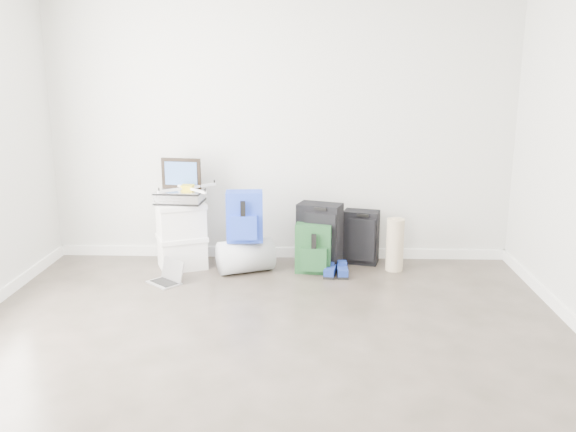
{
  "coord_description": "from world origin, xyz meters",
  "views": [
    {
      "loc": [
        0.29,
        -3.41,
        1.87
      ],
      "look_at": [
        0.1,
        1.9,
        0.57
      ],
      "focal_mm": 38.0,
      "sensor_mm": 36.0,
      "label": 1
    }
  ],
  "objects_px": {
    "boxes_stack": "(182,235)",
    "large_suitcase": "(320,236)",
    "duffel_bag": "(246,256)",
    "briefcase": "(180,197)",
    "carry_on": "(361,237)",
    "laptop": "(168,277)"
  },
  "relations": [
    {
      "from": "boxes_stack",
      "to": "laptop",
      "type": "bearing_deg",
      "value": -118.85
    },
    {
      "from": "large_suitcase",
      "to": "carry_on",
      "type": "bearing_deg",
      "value": 38.97
    },
    {
      "from": "duffel_bag",
      "to": "carry_on",
      "type": "height_order",
      "value": "carry_on"
    },
    {
      "from": "duffel_bag",
      "to": "laptop",
      "type": "distance_m",
      "value": 0.75
    },
    {
      "from": "boxes_stack",
      "to": "carry_on",
      "type": "distance_m",
      "value": 1.73
    },
    {
      "from": "large_suitcase",
      "to": "carry_on",
      "type": "relative_size",
      "value": 1.19
    },
    {
      "from": "briefcase",
      "to": "boxes_stack",
      "type": "bearing_deg",
      "value": -86.36
    },
    {
      "from": "duffel_bag",
      "to": "large_suitcase",
      "type": "xyz_separation_m",
      "value": [
        0.69,
        0.16,
        0.16
      ]
    },
    {
      "from": "boxes_stack",
      "to": "carry_on",
      "type": "relative_size",
      "value": 1.21
    },
    {
      "from": "large_suitcase",
      "to": "carry_on",
      "type": "height_order",
      "value": "large_suitcase"
    },
    {
      "from": "carry_on",
      "to": "laptop",
      "type": "xyz_separation_m",
      "value": [
        -1.77,
        -0.63,
        -0.21
      ]
    },
    {
      "from": "laptop",
      "to": "duffel_bag",
      "type": "bearing_deg",
      "value": 67.69
    },
    {
      "from": "briefcase",
      "to": "duffel_bag",
      "type": "height_order",
      "value": "briefcase"
    },
    {
      "from": "briefcase",
      "to": "laptop",
      "type": "relative_size",
      "value": 1.19
    },
    {
      "from": "briefcase",
      "to": "large_suitcase",
      "type": "xyz_separation_m",
      "value": [
        1.31,
        0.04,
        -0.38
      ]
    },
    {
      "from": "boxes_stack",
      "to": "large_suitcase",
      "type": "distance_m",
      "value": 1.32
    },
    {
      "from": "duffel_bag",
      "to": "large_suitcase",
      "type": "relative_size",
      "value": 0.81
    },
    {
      "from": "duffel_bag",
      "to": "briefcase",
      "type": "bearing_deg",
      "value": 145.73
    },
    {
      "from": "boxes_stack",
      "to": "large_suitcase",
      "type": "height_order",
      "value": "boxes_stack"
    },
    {
      "from": "boxes_stack",
      "to": "briefcase",
      "type": "xyz_separation_m",
      "value": [
        0.0,
        0.0,
        0.38
      ]
    },
    {
      "from": "large_suitcase",
      "to": "briefcase",
      "type": "bearing_deg",
      "value": -159.49
    },
    {
      "from": "briefcase",
      "to": "large_suitcase",
      "type": "bearing_deg",
      "value": 5.54
    }
  ]
}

